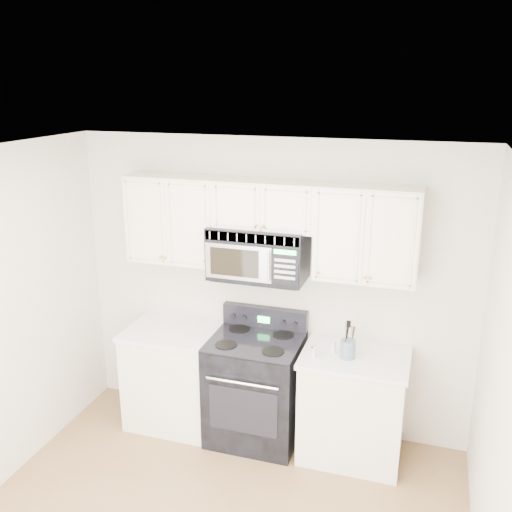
% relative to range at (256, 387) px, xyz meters
% --- Properties ---
extents(room, '(3.51, 3.51, 2.61)m').
position_rel_range_xyz_m(room, '(0.04, -1.43, 0.82)').
color(room, olive).
rests_on(room, ground).
extents(base_cabinet_left, '(0.86, 0.65, 0.92)m').
position_rel_range_xyz_m(base_cabinet_left, '(-0.76, 0.01, -0.06)').
color(base_cabinet_left, beige).
rests_on(base_cabinet_left, ground).
extents(base_cabinet_right, '(0.86, 0.65, 0.92)m').
position_rel_range_xyz_m(base_cabinet_right, '(0.84, 0.01, -0.06)').
color(base_cabinet_right, beige).
rests_on(base_cabinet_right, ground).
extents(range, '(0.77, 0.70, 1.12)m').
position_rel_range_xyz_m(range, '(0.00, 0.00, 0.00)').
color(range, black).
rests_on(range, ground).
extents(upper_cabinets, '(2.44, 0.37, 0.75)m').
position_rel_range_xyz_m(upper_cabinets, '(0.04, 0.16, 1.45)').
color(upper_cabinets, beige).
rests_on(upper_cabinets, ground).
extents(microwave, '(0.80, 0.45, 0.44)m').
position_rel_range_xyz_m(microwave, '(-0.01, 0.12, 1.19)').
color(microwave, black).
rests_on(microwave, ground).
extents(utensil_crock, '(0.12, 0.12, 0.32)m').
position_rel_range_xyz_m(utensil_crock, '(0.79, -0.05, 0.52)').
color(utensil_crock, slate).
rests_on(utensil_crock, base_cabinet_right).
extents(shaker_salt, '(0.04, 0.04, 0.10)m').
position_rel_range_xyz_m(shaker_salt, '(0.53, -0.13, 0.49)').
color(shaker_salt, silver).
rests_on(shaker_salt, base_cabinet_right).
extents(shaker_pepper, '(0.04, 0.04, 0.10)m').
position_rel_range_xyz_m(shaker_pepper, '(0.66, -0.01, 0.49)').
color(shaker_pepper, silver).
rests_on(shaker_pepper, base_cabinet_right).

